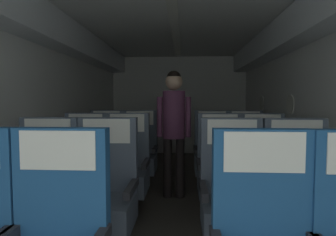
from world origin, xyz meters
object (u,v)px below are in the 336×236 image
at_px(seat_d_left_aisle, 139,154).
at_px(seat_d_right_aisle, 247,156).
at_px(seat_b_left_window, 44,195).
at_px(seat_c_left_window, 83,169).
at_px(seat_d_right_window, 212,155).
at_px(seat_c_right_aisle, 264,171).
at_px(seat_c_right_window, 220,171).
at_px(seat_b_right_aisle, 300,201).
at_px(seat_d_left_window, 105,154).
at_px(seat_b_left_aisle, 104,196).
at_px(seat_b_right_window, 233,199).
at_px(flight_attendant, 174,120).
at_px(seat_c_left_aisle, 126,170).

relative_size(seat_d_left_aisle, seat_d_right_aisle, 1.00).
xyz_separation_m(seat_b_left_window, seat_d_right_aisle, (2.00, 1.75, 0.00)).
bearing_deg(seat_c_left_window, seat_d_right_window, 29.86).
xyz_separation_m(seat_c_right_aisle, seat_c_right_window, (-0.47, -0.00, 0.00)).
xyz_separation_m(seat_b_right_aisle, seat_d_left_window, (-2.02, 1.77, 0.00)).
relative_size(seat_b_left_aisle, seat_b_right_window, 1.00).
height_order(seat_b_left_window, seat_c_right_aisle, same).
bearing_deg(flight_attendant, seat_d_right_window, 35.65).
bearing_deg(seat_b_right_aisle, seat_d_left_window, 138.74).
relative_size(seat_b_left_window, seat_b_left_aisle, 1.00).
relative_size(seat_b_left_window, seat_d_left_window, 1.00).
bearing_deg(seat_d_left_window, seat_b_right_aisle, -41.26).
bearing_deg(seat_c_right_window, seat_d_right_aisle, 61.45).
bearing_deg(seat_c_right_aisle, seat_b_left_window, -156.08).
height_order(seat_c_left_aisle, seat_d_left_window, same).
xyz_separation_m(seat_c_left_aisle, seat_c_right_window, (1.04, 0.01, 0.00)).
xyz_separation_m(seat_c_right_aisle, seat_d_right_window, (-0.47, 0.87, 0.00)).
distance_m(seat_c_left_window, seat_c_left_aisle, 0.48).
height_order(seat_c_right_window, seat_d_left_aisle, same).
height_order(seat_b_left_window, seat_b_right_window, same).
height_order(seat_b_right_aisle, flight_attendant, flight_attendant).
xyz_separation_m(seat_b_left_window, seat_b_right_aisle, (2.02, -0.01, 0.00)).
height_order(seat_d_right_aisle, seat_d_right_window, same).
bearing_deg(seat_b_right_aisle, seat_c_right_window, 118.67).
bearing_deg(seat_d_left_aisle, seat_b_right_window, -59.64).
relative_size(seat_b_right_aisle, seat_c_left_aisle, 1.00).
bearing_deg(seat_c_right_window, seat_b_right_aisle, -61.33).
bearing_deg(seat_d_left_aisle, seat_b_left_window, -105.67).
bearing_deg(seat_b_right_window, seat_d_left_window, 130.82).
bearing_deg(seat_d_right_aisle, flight_attendant, -158.52).
bearing_deg(seat_c_right_window, seat_d_left_aisle, 139.96).
height_order(seat_d_left_window, flight_attendant, flight_attendant).
bearing_deg(flight_attendant, seat_b_left_window, -127.91).
bearing_deg(seat_b_right_window, seat_c_right_window, 89.09).
bearing_deg(seat_d_right_aisle, seat_b_right_window, -105.58).
height_order(seat_b_left_aisle, flight_attendant, flight_attendant).
distance_m(seat_b_left_window, seat_b_right_aisle, 2.02).
distance_m(seat_c_left_window, seat_d_left_window, 0.88).
bearing_deg(seat_b_left_window, seat_b_left_aisle, 1.23).
distance_m(seat_c_right_window, seat_d_right_aisle, 0.99).
xyz_separation_m(seat_c_right_window, seat_d_left_aisle, (-1.04, 0.87, 0.00)).
bearing_deg(seat_b_right_window, seat_b_right_aisle, -1.55).
bearing_deg(seat_d_right_aisle, seat_b_left_aisle, -130.93).
height_order(seat_c_left_window, seat_c_left_aisle, same).
relative_size(seat_b_right_aisle, seat_d_right_aisle, 1.00).
distance_m(seat_c_left_window, seat_d_right_window, 1.76).
relative_size(seat_b_right_aisle, seat_d_left_aisle, 1.00).
xyz_separation_m(seat_b_left_window, seat_c_right_window, (1.53, 0.88, 0.00)).
height_order(seat_b_left_window, seat_b_left_aisle, same).
relative_size(seat_c_left_window, seat_d_right_window, 1.00).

